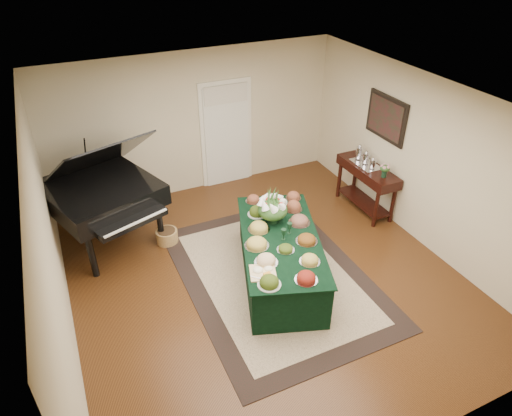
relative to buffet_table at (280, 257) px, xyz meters
name	(u,v)px	position (x,y,z in m)	size (l,w,h in m)	color
ground	(264,276)	(-0.20, 0.12, -0.37)	(6.00, 6.00, 0.00)	black
area_rug	(274,276)	(-0.07, 0.04, -0.37)	(2.59, 3.62, 0.01)	black
kitchen_doorway	(227,135)	(0.40, 3.08, 0.65)	(1.05, 0.07, 2.10)	white
buffet_table	(280,257)	(0.00, 0.00, 0.00)	(1.79, 2.54, 0.74)	black
food_platters	(279,232)	(0.01, 0.07, 0.41)	(1.54, 2.27, 0.13)	silver
cutting_board	(263,270)	(-0.56, -0.58, 0.40)	(0.42, 0.42, 0.10)	tan
green_goblets	(287,231)	(0.09, -0.01, 0.46)	(0.22, 0.17, 0.18)	black
floral_centerpiece	(273,206)	(0.07, 0.41, 0.64)	(0.46, 0.46, 0.46)	black
grand_piano	(101,192)	(-2.15, 2.01, 0.58)	(2.00, 2.20, 1.87)	black
wicker_basket	(167,236)	(-1.30, 1.57, -0.26)	(0.36, 0.36, 0.22)	olive
mahogany_sideboard	(367,176)	(2.30, 1.06, 0.31)	(0.45, 1.34, 0.88)	black
tea_service	(365,158)	(2.30, 1.18, 0.62)	(0.34, 0.58, 0.30)	silver
pink_bouquet	(385,169)	(2.30, 0.64, 0.66)	(0.19, 0.19, 0.24)	black
wall_painting	(386,118)	(2.52, 1.06, 1.38)	(0.05, 0.95, 0.75)	black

